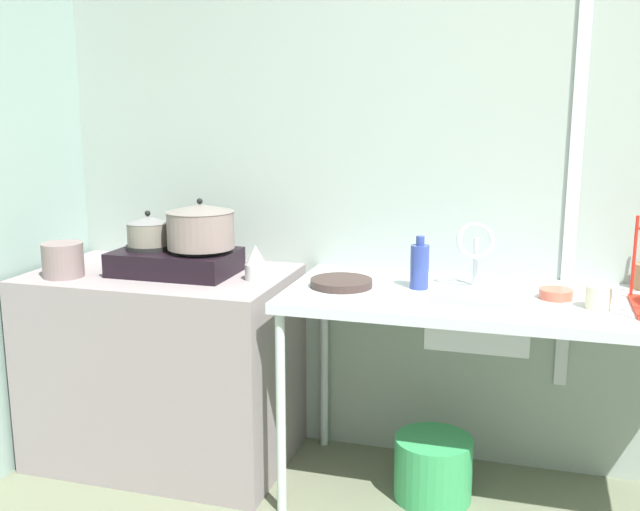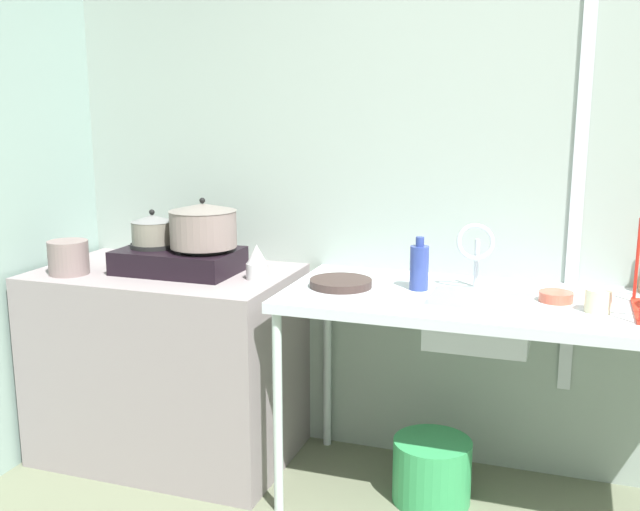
# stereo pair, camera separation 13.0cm
# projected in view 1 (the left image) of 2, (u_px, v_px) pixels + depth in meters

# --- Properties ---
(wall_back) EXTENTS (5.29, 0.10, 2.61)m
(wall_back) POSITION_uv_depth(u_px,v_px,m) (583.00, 163.00, 2.92)
(wall_back) COLOR #95A49B
(wall_back) RESTS_ON ground
(wall_metal_strip) EXTENTS (0.05, 0.01, 2.08)m
(wall_metal_strip) POSITION_uv_depth(u_px,v_px,m) (578.00, 130.00, 2.84)
(wall_metal_strip) COLOR silver
(counter_concrete) EXTENTS (1.08, 0.67, 0.83)m
(counter_concrete) POSITION_uv_depth(u_px,v_px,m) (165.00, 366.00, 3.20)
(counter_concrete) COLOR gray
(counter_concrete) RESTS_ON ground
(counter_sink) EXTENTS (1.64, 0.67, 0.83)m
(counter_sink) POSITION_uv_depth(u_px,v_px,m) (505.00, 311.00, 2.73)
(counter_sink) COLOR silver
(counter_sink) RESTS_ON ground
(stove) EXTENTS (0.50, 0.32, 0.12)m
(stove) POSITION_uv_depth(u_px,v_px,m) (176.00, 261.00, 3.08)
(stove) COLOR black
(stove) RESTS_ON counter_concrete
(pot_on_left_burner) EXTENTS (0.18, 0.18, 0.15)m
(pot_on_left_burner) POSITION_uv_depth(u_px,v_px,m) (148.00, 230.00, 3.09)
(pot_on_left_burner) COLOR gray
(pot_on_left_burner) RESTS_ON stove
(pot_on_right_burner) EXTENTS (0.28, 0.28, 0.21)m
(pot_on_right_burner) POSITION_uv_depth(u_px,v_px,m) (200.00, 226.00, 3.02)
(pot_on_right_burner) COLOR gray
(pot_on_right_burner) RESTS_ON stove
(pot_beside_stove) EXTENTS (0.17, 0.17, 0.14)m
(pot_beside_stove) POSITION_uv_depth(u_px,v_px,m) (63.00, 260.00, 3.02)
(pot_beside_stove) COLOR gray
(pot_beside_stove) RESTS_ON counter_concrete
(percolator) EXTENTS (0.09, 0.09, 0.14)m
(percolator) POSITION_uv_depth(u_px,v_px,m) (256.00, 263.00, 2.97)
(percolator) COLOR silver
(percolator) RESTS_ON counter_concrete
(sink_basin) EXTENTS (0.37, 0.29, 0.17)m
(sink_basin) POSITION_uv_depth(u_px,v_px,m) (480.00, 319.00, 2.74)
(sink_basin) COLOR silver
(sink_basin) RESTS_ON counter_sink
(faucet) EXTENTS (0.14, 0.08, 0.26)m
(faucet) POSITION_uv_depth(u_px,v_px,m) (475.00, 244.00, 2.81)
(faucet) COLOR silver
(faucet) RESTS_ON counter_sink
(frying_pan) EXTENTS (0.24, 0.24, 0.03)m
(frying_pan) POSITION_uv_depth(u_px,v_px,m) (341.00, 283.00, 2.87)
(frying_pan) COLOR #3A2B28
(frying_pan) RESTS_ON counter_sink
(cup_by_rack) EXTENTS (0.09, 0.09, 0.08)m
(cup_by_rack) POSITION_uv_depth(u_px,v_px,m) (598.00, 297.00, 2.56)
(cup_by_rack) COLOR beige
(cup_by_rack) RESTS_ON counter_sink
(small_bowl_on_drainboard) EXTENTS (0.12, 0.12, 0.04)m
(small_bowl_on_drainboard) POSITION_uv_depth(u_px,v_px,m) (556.00, 294.00, 2.70)
(small_bowl_on_drainboard) COLOR #C25843
(small_bowl_on_drainboard) RESTS_ON counter_sink
(bottle_by_sink) EXTENTS (0.07, 0.07, 0.21)m
(bottle_by_sink) POSITION_uv_depth(u_px,v_px,m) (420.00, 266.00, 2.83)
(bottle_by_sink) COLOR navy
(bottle_by_sink) RESTS_ON counter_sink
(bucket_on_floor) EXTENTS (0.31, 0.31, 0.25)m
(bucket_on_floor) POSITION_uv_depth(u_px,v_px,m) (433.00, 468.00, 2.91)
(bucket_on_floor) COLOR #359D58
(bucket_on_floor) RESTS_ON ground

